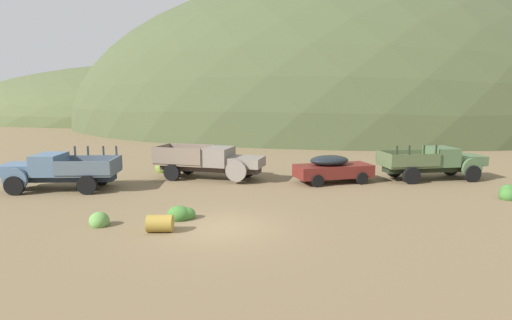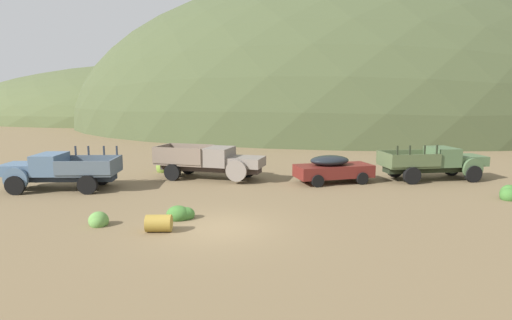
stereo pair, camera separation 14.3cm
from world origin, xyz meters
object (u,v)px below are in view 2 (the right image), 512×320
Objects in this scene: oil_drum_by_truck at (159,223)px; truck_weathered_green at (440,163)px; truck_primer_gray at (216,162)px; car_oxblood at (336,168)px; truck_chalk_blue at (53,171)px.

truck_weathered_green is at bearing 34.69° from oil_drum_by_truck.
oil_drum_by_truck is at bearing -80.65° from truck_primer_gray.
truck_primer_gray is at bearing 171.24° from truck_weathered_green.
truck_weathered_green reaches higher than car_oxblood.
car_oxblood is 6.30m from truck_weathered_green.
truck_chalk_blue is 0.93× the size of truck_weathered_green.
truck_weathered_green is 6.71× the size of oil_drum_by_truck.
car_oxblood is 0.76× the size of truck_weathered_green.
car_oxblood is 5.13× the size of oil_drum_by_truck.
truck_weathered_green is at bearing -7.16° from car_oxblood.
oil_drum_by_truck is (7.17, -6.59, -0.70)m from truck_chalk_blue.
car_oxblood is (14.98, 2.11, -0.20)m from truck_chalk_blue.
truck_weathered_green is (6.22, 1.01, 0.18)m from car_oxblood.
truck_primer_gray is 1.06× the size of truck_weathered_green.
oil_drum_by_truck is at bearing 134.17° from truck_chalk_blue.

